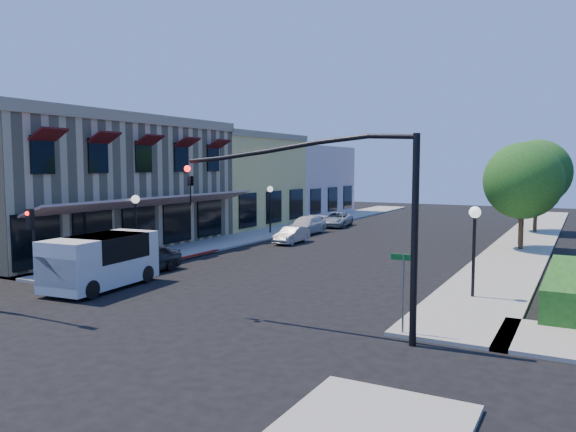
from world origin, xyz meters
The scene contains 22 objects.
ground centered at (0.00, 0.00, 0.00)m, with size 120.00×120.00×0.00m, color black.
sidewalk_left centered at (-8.75, 27.00, 0.06)m, with size 3.50×50.00×0.12m, color #9A988C.
sidewalk_right centered at (8.75, 27.00, 0.06)m, with size 3.50×50.00×0.12m, color #9A988C.
curb_red_strip centered at (-6.90, 8.00, 0.00)m, with size 0.25×10.00×0.06m, color maroon.
corner_brick_building centered at (-15.45, 11.00, 4.01)m, with size 11.77×18.20×8.10m.
yellow_stucco_building centered at (-15.50, 26.00, 3.80)m, with size 10.00×12.00×7.60m, color #E1C465.
pink_stucco_building centered at (-15.50, 38.00, 3.50)m, with size 10.00×12.00×7.00m, color beige.
hedge centered at (11.70, 9.00, 0.00)m, with size 1.40×8.00×1.10m, color #1C4B15.
street_tree_a centered at (8.80, 22.00, 4.19)m, with size 4.56×4.56×6.48m.
street_tree_b centered at (8.80, 32.00, 4.54)m, with size 4.94×4.94×7.02m.
signal_mast_arm centered at (5.86, 1.50, 4.09)m, with size 8.01×0.39×6.00m.
secondary_signal centered at (-8.00, 1.41, 2.32)m, with size 0.28×0.42×3.32m.
street_name_sign centered at (7.50, 2.20, 1.70)m, with size 0.80×0.06×2.50m.
lamppost_left_near centered at (-8.50, 8.00, 2.74)m, with size 0.44×0.44×3.57m.
lamppost_left_far centered at (-8.50, 22.00, 2.74)m, with size 0.44×0.44×3.57m.
lamppost_right_near centered at (8.50, 8.00, 2.74)m, with size 0.44×0.44×3.57m.
lamppost_right_far centered at (8.50, 24.00, 2.74)m, with size 0.44×0.44×3.57m.
white_van centered at (-5.50, 2.69, 1.27)m, with size 2.56×5.14×2.20m.
parked_car_a centered at (-6.20, 6.11, 0.66)m, with size 1.55×3.86×1.32m, color black.
parked_car_b centered at (-4.80, 18.39, 0.54)m, with size 1.15×3.30×1.09m, color #9FA2A4.
parked_car_c centered at (-6.20, 23.28, 0.64)m, with size 1.80×4.42×1.28m, color beige.
parked_car_d centered at (-6.20, 29.03, 0.60)m, with size 2.01×4.35×1.21m, color #A8ABAD.
Camera 1 is at (12.22, -13.89, 5.12)m, focal length 35.00 mm.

